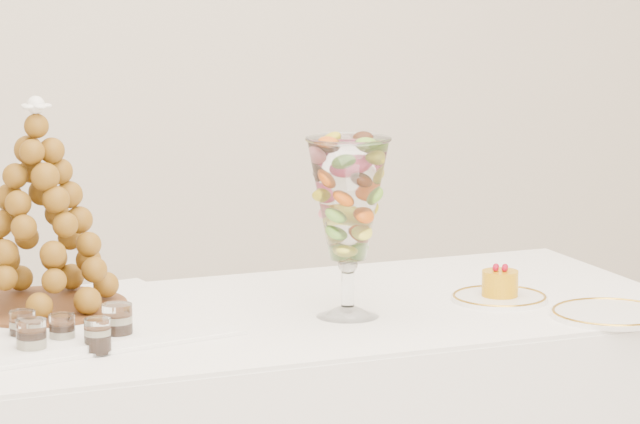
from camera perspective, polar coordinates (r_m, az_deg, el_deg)
name	(u,v)px	position (r m, az deg, el deg)	size (l,w,h in m)	color
lace_tray	(39,324)	(2.95, -10.52, -4.16)	(0.62, 0.46, 0.02)	white
macaron_vase	(348,202)	(2.96, 1.06, 0.39)	(0.16, 0.16, 0.35)	white
cake_plate	(499,298)	(3.16, 6.77, -3.24)	(0.20, 0.20, 0.01)	white
spare_plate	(610,314)	(3.05, 10.88, -3.80)	(0.24, 0.24, 0.01)	white
verrine_a	(23,328)	(2.83, -11.13, -4.32)	(0.05, 0.05, 0.06)	white
verrine_b	(62,332)	(2.80, -9.68, -4.46)	(0.05, 0.05, 0.06)	white
verrine_c	(117,324)	(2.81, -7.64, -4.21)	(0.06, 0.06, 0.08)	white
verrine_d	(31,339)	(2.74, -10.81, -4.74)	(0.05, 0.05, 0.07)	white
verrine_e	(98,336)	(2.75, -8.37, -4.65)	(0.05, 0.05, 0.07)	white
croquembouche	(39,206)	(3.00, -10.53, 0.21)	(0.36, 0.36, 0.42)	brown
mousse_cake	(500,283)	(3.15, 6.79, -2.66)	(0.08, 0.08, 0.07)	orange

